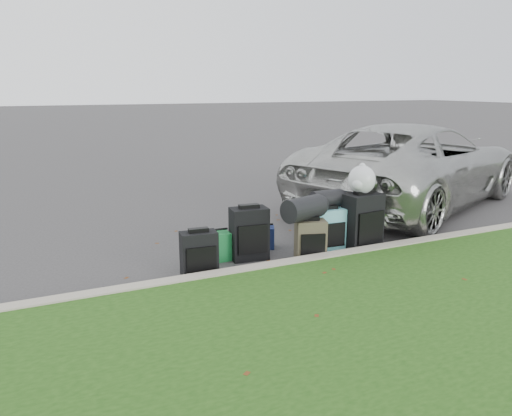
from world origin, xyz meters
name	(u,v)px	position (x,y,z in m)	size (l,w,h in m)	color
ground	(268,247)	(0.00, 0.00, 0.00)	(120.00, 120.00, 0.00)	#383535
curb	(303,264)	(0.00, -1.00, 0.07)	(120.00, 0.18, 0.15)	#9E937F
suv	(412,164)	(3.75, 1.28, 0.79)	(2.63, 5.71, 1.59)	#B7B7B2
suitcase_small_black	(199,254)	(-1.25, -0.64, 0.28)	(0.44, 0.24, 0.55)	black
suitcase_large_black_left	(249,234)	(-0.45, -0.34, 0.35)	(0.49, 0.29, 0.71)	black
suitcase_olive	(311,240)	(0.28, -0.72, 0.27)	(0.40, 0.25, 0.55)	#3A3526
suitcase_teal	(329,230)	(0.69, -0.51, 0.31)	(0.43, 0.26, 0.61)	teal
suitcase_large_black_right	(362,222)	(1.18, -0.63, 0.40)	(0.54, 0.32, 0.81)	black
tote_green	(217,246)	(-0.86, -0.21, 0.19)	(0.34, 0.27, 0.38)	#1A7736
tote_navy	(264,237)	(-0.06, 0.01, 0.15)	(0.29, 0.23, 0.31)	#162250
duffel_left	(304,209)	(0.20, -0.66, 0.70)	(0.31, 0.31, 0.58)	black
duffel_right	(327,199)	(0.71, -0.42, 0.74)	(0.25, 0.25, 0.45)	black
trash_bag	(362,180)	(1.16, -0.59, 1.00)	(0.39, 0.39, 0.39)	silver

